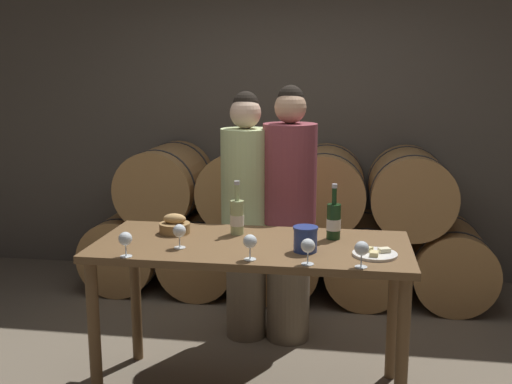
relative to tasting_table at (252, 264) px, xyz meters
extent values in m
cube|color=#60594F|center=(0.00, 2.18, 0.83)|extent=(10.00, 0.12, 3.20)
cylinder|color=#A87A47|center=(-1.31, 1.64, -0.46)|extent=(0.62, 0.83, 0.62)
cylinder|color=#2D2D33|center=(-1.31, 1.38, -0.46)|extent=(0.64, 0.02, 0.64)
cylinder|color=#2D2D33|center=(-1.31, 1.91, -0.46)|extent=(0.64, 0.02, 0.64)
cylinder|color=#A87A47|center=(-0.65, 1.64, -0.46)|extent=(0.62, 0.83, 0.62)
cylinder|color=#2D2D33|center=(-0.65, 1.38, -0.46)|extent=(0.64, 0.02, 0.64)
cylinder|color=#2D2D33|center=(-0.65, 1.91, -0.46)|extent=(0.64, 0.02, 0.64)
cylinder|color=#A87A47|center=(0.00, 1.64, -0.46)|extent=(0.62, 0.83, 0.62)
cylinder|color=#2D2D33|center=(0.00, 1.38, -0.46)|extent=(0.64, 0.02, 0.64)
cylinder|color=#2D2D33|center=(0.00, 1.91, -0.46)|extent=(0.64, 0.02, 0.64)
cylinder|color=#A87A47|center=(0.65, 1.64, -0.46)|extent=(0.62, 0.83, 0.62)
cylinder|color=#2D2D33|center=(0.65, 1.38, -0.46)|extent=(0.64, 0.02, 0.64)
cylinder|color=#2D2D33|center=(0.65, 1.91, -0.46)|extent=(0.64, 0.02, 0.64)
cylinder|color=#A87A47|center=(1.31, 1.64, -0.46)|extent=(0.62, 0.83, 0.62)
cylinder|color=#2D2D33|center=(1.31, 1.38, -0.46)|extent=(0.64, 0.02, 0.64)
cylinder|color=#2D2D33|center=(1.31, 1.91, -0.46)|extent=(0.64, 0.02, 0.64)
cylinder|color=#A87A47|center=(-0.98, 1.64, 0.11)|extent=(0.62, 0.83, 0.62)
cylinder|color=#2D2D33|center=(-0.98, 1.38, 0.11)|extent=(0.64, 0.02, 0.64)
cylinder|color=#2D2D33|center=(-0.98, 1.91, 0.11)|extent=(0.64, 0.02, 0.64)
cylinder|color=#A87A47|center=(-0.33, 1.64, 0.11)|extent=(0.62, 0.83, 0.62)
cylinder|color=#2D2D33|center=(-0.33, 1.38, 0.11)|extent=(0.64, 0.02, 0.64)
cylinder|color=#2D2D33|center=(-0.33, 1.91, 0.11)|extent=(0.64, 0.02, 0.64)
cylinder|color=#A87A47|center=(0.33, 1.64, 0.11)|extent=(0.62, 0.83, 0.62)
cylinder|color=#2D2D33|center=(0.33, 1.38, 0.11)|extent=(0.64, 0.02, 0.64)
cylinder|color=#2D2D33|center=(0.33, 1.91, 0.11)|extent=(0.64, 0.02, 0.64)
cylinder|color=#A87A47|center=(0.98, 1.64, 0.11)|extent=(0.62, 0.83, 0.62)
cylinder|color=#2D2D33|center=(0.98, 1.38, 0.11)|extent=(0.64, 0.02, 0.64)
cylinder|color=#2D2D33|center=(0.98, 1.91, 0.11)|extent=(0.64, 0.02, 0.64)
cylinder|color=brown|center=(-0.78, -0.31, -0.35)|extent=(0.06, 0.06, 0.84)
cylinder|color=brown|center=(0.78, -0.31, -0.35)|extent=(0.06, 0.06, 0.84)
cylinder|color=brown|center=(-0.78, 0.31, -0.35)|extent=(0.06, 0.06, 0.84)
cylinder|color=brown|center=(0.78, 0.31, -0.35)|extent=(0.06, 0.06, 0.84)
cube|color=brown|center=(0.00, 0.00, 0.10)|extent=(1.68, 0.74, 0.04)
cylinder|color=#756651|center=(-0.16, 0.75, -0.37)|extent=(0.27, 0.27, 0.80)
cylinder|color=beige|center=(-0.16, 0.75, 0.34)|extent=(0.33, 0.33, 0.63)
sphere|color=beige|center=(-0.16, 0.75, 0.76)|extent=(0.20, 0.20, 0.20)
sphere|color=black|center=(-0.16, 0.77, 0.81)|extent=(0.17, 0.17, 0.17)
cylinder|color=#756651|center=(0.13, 0.75, -0.36)|extent=(0.29, 0.29, 0.82)
cylinder|color=#8C3D47|center=(0.13, 0.75, 0.37)|extent=(0.35, 0.35, 0.65)
sphere|color=tan|center=(0.13, 0.75, 0.80)|extent=(0.20, 0.20, 0.20)
sphere|color=black|center=(0.13, 0.77, 0.85)|extent=(0.17, 0.17, 0.17)
cylinder|color=#193819|center=(0.43, 0.15, 0.21)|extent=(0.08, 0.08, 0.19)
cylinder|color=#193819|center=(0.43, 0.15, 0.36)|extent=(0.03, 0.03, 0.09)
cylinder|color=#B7B7BC|center=(0.43, 0.15, 0.41)|extent=(0.03, 0.03, 0.02)
cylinder|color=white|center=(0.43, 0.15, 0.20)|extent=(0.08, 0.08, 0.06)
cylinder|color=#ADBC7F|center=(-0.11, 0.17, 0.21)|extent=(0.08, 0.08, 0.19)
cylinder|color=#ADBC7F|center=(-0.11, 0.17, 0.35)|extent=(0.03, 0.03, 0.09)
cylinder|color=#B7B7BC|center=(-0.11, 0.17, 0.41)|extent=(0.03, 0.03, 0.02)
cylinder|color=white|center=(-0.11, 0.17, 0.20)|extent=(0.08, 0.08, 0.06)
cylinder|color=navy|center=(0.29, -0.11, 0.18)|extent=(0.12, 0.12, 0.13)
cylinder|color=navy|center=(0.29, -0.11, 0.24)|extent=(0.13, 0.13, 0.01)
cylinder|color=olive|center=(-0.46, 0.13, 0.15)|extent=(0.17, 0.17, 0.06)
ellipsoid|color=tan|center=(-0.46, 0.13, 0.20)|extent=(0.13, 0.08, 0.06)
cylinder|color=white|center=(0.64, -0.13, 0.12)|extent=(0.22, 0.22, 0.01)
cube|color=beige|center=(0.69, -0.11, 0.14)|extent=(0.07, 0.06, 0.02)
cube|color=#E0CC7F|center=(0.60, -0.10, 0.14)|extent=(0.07, 0.07, 0.02)
cube|color=beige|center=(0.64, -0.18, 0.14)|extent=(0.05, 0.06, 0.02)
cylinder|color=white|center=(-0.58, -0.33, 0.12)|extent=(0.06, 0.06, 0.00)
cylinder|color=white|center=(-0.58, -0.33, 0.15)|extent=(0.01, 0.01, 0.06)
sphere|color=white|center=(-0.58, -0.33, 0.21)|extent=(0.07, 0.07, 0.07)
cylinder|color=white|center=(-0.36, -0.15, 0.12)|extent=(0.06, 0.06, 0.00)
cylinder|color=white|center=(-0.36, -0.15, 0.15)|extent=(0.01, 0.01, 0.06)
sphere|color=white|center=(-0.36, -0.15, 0.21)|extent=(0.07, 0.07, 0.07)
cylinder|color=white|center=(0.04, -0.29, 0.12)|extent=(0.06, 0.06, 0.00)
cylinder|color=white|center=(0.04, -0.29, 0.15)|extent=(0.01, 0.01, 0.06)
sphere|color=white|center=(0.04, -0.29, 0.21)|extent=(0.07, 0.07, 0.07)
cylinder|color=white|center=(0.32, -0.32, 0.12)|extent=(0.06, 0.06, 0.00)
cylinder|color=white|center=(0.32, -0.32, 0.15)|extent=(0.01, 0.01, 0.06)
sphere|color=white|center=(0.32, -0.32, 0.21)|extent=(0.07, 0.07, 0.07)
cylinder|color=white|center=(0.57, -0.32, 0.12)|extent=(0.06, 0.06, 0.00)
cylinder|color=white|center=(0.57, -0.32, 0.15)|extent=(0.01, 0.01, 0.06)
sphere|color=white|center=(0.57, -0.32, 0.21)|extent=(0.07, 0.07, 0.07)
camera|label=1|loc=(0.49, -3.05, 1.02)|focal=42.00mm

